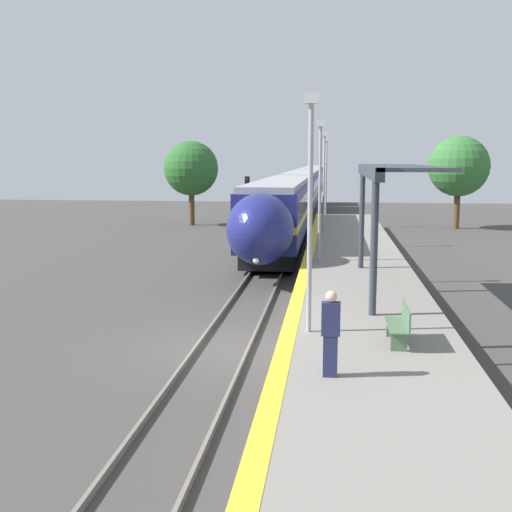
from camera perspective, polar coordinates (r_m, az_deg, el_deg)
name	(u,v)px	position (r m, az deg, el deg)	size (l,w,h in m)	color
ground_plane	(224,348)	(17.88, -2.88, -8.20)	(120.00, 120.00, 0.00)	#423F3D
rail_left	(198,345)	(17.99, -5.16, -7.87)	(0.08, 90.00, 0.15)	slate
rail_right	(250,347)	(17.76, -0.56, -8.06)	(0.08, 90.00, 0.15)	slate
train	(305,186)	(67.98, 4.40, 6.20)	(2.87, 88.02, 3.97)	black
platform_right	(365,335)	(17.53, 9.67, -6.97)	(4.28, 64.00, 1.00)	gray
platform_bench	(401,324)	(15.01, 12.73, -5.90)	(0.44, 1.53, 0.89)	#4C6B4C
person_waiting	(331,332)	(12.51, 6.65, -6.75)	(0.36, 0.22, 1.69)	navy
railway_signal	(247,203)	(38.39, -0.78, 4.73)	(0.28, 0.28, 4.13)	#59595E
lamppost_near	(310,199)	(15.31, 4.84, 5.08)	(0.36, 0.20, 5.69)	#9E9EA3
lamppost_mid	(320,182)	(26.36, 5.71, 6.57)	(0.36, 0.20, 5.69)	#9E9EA3
lamppost_far	(324,175)	(37.42, 6.06, 7.18)	(0.36, 0.20, 5.69)	#9E9EA3
lamppost_farthest	(326,171)	(48.48, 6.26, 7.51)	(0.36, 0.20, 5.69)	#9E9EA3
station_canopy	(386,174)	(21.02, 11.52, 7.16)	(2.02, 10.59, 3.98)	#333842
background_tree_left	(191,169)	(50.26, -5.79, 7.74)	(4.21, 4.21, 6.52)	brown
background_tree_right	(459,166)	(49.78, 17.58, 7.60)	(4.45, 4.45, 6.84)	brown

